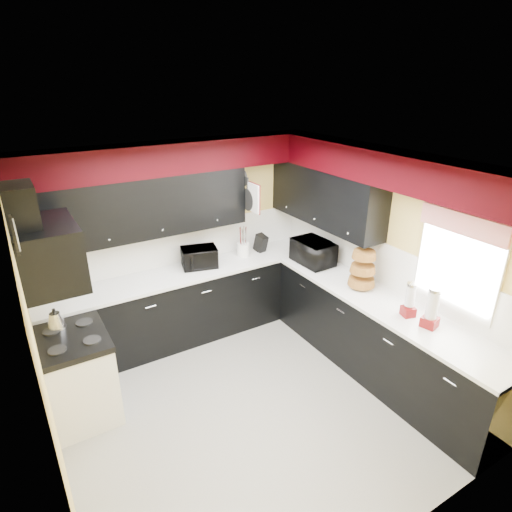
{
  "coord_description": "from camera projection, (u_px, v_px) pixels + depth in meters",
  "views": [
    {
      "loc": [
        -1.77,
        -3.06,
        3.21
      ],
      "look_at": [
        0.49,
        0.68,
        1.33
      ],
      "focal_mm": 30.0,
      "sensor_mm": 36.0,
      "label": 1
    }
  ],
  "objects": [
    {
      "name": "baskets",
      "position": [
        363.0,
        268.0,
        4.82
      ],
      "size": [
        0.27,
        0.27,
        0.5
      ],
      "primitive_type": null,
      "color": "brown",
      "rests_on": "upper_right"
    },
    {
      "name": "soffit_back",
      "position": [
        176.0,
        157.0,
        4.87
      ],
      "size": [
        3.6,
        0.36,
        0.35
      ],
      "primitive_type": "cube",
      "color": "black",
      "rests_on": "wall_back"
    },
    {
      "name": "kettle",
      "position": [
        56.0,
        320.0,
        4.14
      ],
      "size": [
        0.23,
        0.23,
        0.16
      ],
      "primitive_type": null,
      "rotation": [
        0.0,
        0.0,
        0.41
      ],
      "color": "silver",
      "rests_on": "cooktop"
    },
    {
      "name": "microwave",
      "position": [
        313.0,
        252.0,
        5.48
      ],
      "size": [
        0.38,
        0.56,
        0.3
      ],
      "primitive_type": "imported",
      "rotation": [
        0.0,
        0.0,
        1.59
      ],
      "color": "black",
      "rests_on": "counter_right"
    },
    {
      "name": "cab_right",
      "position": [
        377.0,
        339.0,
        4.82
      ],
      "size": [
        0.6,
        3.0,
        0.9
      ],
      "primitive_type": "cube",
      "color": "black",
      "rests_on": "ground"
    },
    {
      "name": "upper_right",
      "position": [
        325.0,
        196.0,
        5.29
      ],
      "size": [
        0.35,
        1.8,
        0.7
      ],
      "primitive_type": "cube",
      "color": "black",
      "rests_on": "wall_right"
    },
    {
      "name": "window",
      "position": [
        459.0,
        263.0,
        4.05
      ],
      "size": [
        0.03,
        0.86,
        0.96
      ],
      "primitive_type": null,
      "color": "white",
      "rests_on": "wall_right"
    },
    {
      "name": "cut_board",
      "position": [
        253.0,
        198.0,
        5.22
      ],
      "size": [
        0.03,
        0.26,
        0.35
      ],
      "primitive_type": "cube",
      "color": "white",
      "rests_on": "upper_back"
    },
    {
      "name": "counter_back",
      "position": [
        188.0,
        272.0,
        5.33
      ],
      "size": [
        3.62,
        0.64,
        0.04
      ],
      "primitive_type": "cube",
      "color": "white",
      "rests_on": "cab_back"
    },
    {
      "name": "upper_back",
      "position": [
        138.0,
        208.0,
        4.85
      ],
      "size": [
        2.6,
        0.35,
        0.7
      ],
      "primitive_type": "cube",
      "color": "black",
      "rests_on": "wall_back"
    },
    {
      "name": "hood",
      "position": [
        48.0,
        254.0,
        3.67
      ],
      "size": [
        0.5,
        0.78,
        0.55
      ],
      "primitive_type": "cube",
      "color": "black",
      "rests_on": "wall_left"
    },
    {
      "name": "wall_left",
      "position": [
        39.0,
        360.0,
        3.17
      ],
      "size": [
        0.06,
        3.6,
        2.5
      ],
      "primitive_type": "cube",
      "color": "#E0C666",
      "rests_on": "ground"
    },
    {
      "name": "ceiling",
      "position": [
        247.0,
        166.0,
        3.53
      ],
      "size": [
        3.6,
        3.6,
        0.06
      ],
      "primitive_type": "cube",
      "color": "white",
      "rests_on": "wall_back"
    },
    {
      "name": "toaster_oven",
      "position": [
        200.0,
        257.0,
        5.39
      ],
      "size": [
        0.51,
        0.46,
        0.25
      ],
      "primitive_type": "imported",
      "rotation": [
        0.0,
        0.0,
        -0.25
      ],
      "color": "black",
      "rests_on": "counter_back"
    },
    {
      "name": "clock",
      "position": [
        14.0,
        235.0,
        3.02
      ],
      "size": [
        0.03,
        0.3,
        0.3
      ],
      "primitive_type": null,
      "color": "black",
      "rests_on": "wall_left"
    },
    {
      "name": "wall_right",
      "position": [
        384.0,
        259.0,
        4.88
      ],
      "size": [
        0.06,
        3.6,
        2.5
      ],
      "primitive_type": "cube",
      "color": "#E0C666",
      "rests_on": "ground"
    },
    {
      "name": "wall_back",
      "position": [
        177.0,
        240.0,
        5.44
      ],
      "size": [
        3.6,
        0.06,
        2.5
      ],
      "primitive_type": "cube",
      "color": "#E0C666",
      "rests_on": "ground"
    },
    {
      "name": "cab_back",
      "position": [
        191.0,
        305.0,
        5.52
      ],
      "size": [
        3.6,
        0.6,
        0.9
      ],
      "primitive_type": "cube",
      "color": "black",
      "rests_on": "ground"
    },
    {
      "name": "counter_right",
      "position": [
        382.0,
        302.0,
        4.63
      ],
      "size": [
        0.64,
        3.02,
        0.04
      ],
      "primitive_type": "cube",
      "color": "white",
      "rests_on": "cab_right"
    },
    {
      "name": "pan_low",
      "position": [
        238.0,
        197.0,
        5.55
      ],
      "size": [
        0.03,
        0.24,
        0.42
      ],
      "primitive_type": null,
      "color": "black",
      "rests_on": "upper_back"
    },
    {
      "name": "knife_block",
      "position": [
        261.0,
        243.0,
        5.84
      ],
      "size": [
        0.13,
        0.17,
        0.24
      ],
      "primitive_type": "cube",
      "rotation": [
        0.0,
        0.0,
        0.17
      ],
      "color": "black",
      "rests_on": "counter_back"
    },
    {
      "name": "splash_back",
      "position": [
        178.0,
        244.0,
        5.46
      ],
      "size": [
        3.6,
        0.02,
        0.5
      ],
      "primitive_type": "cube",
      "color": "white",
      "rests_on": "counter_back"
    },
    {
      "name": "hood_duct",
      "position": [
        21.0,
        209.0,
        3.44
      ],
      "size": [
        0.24,
        0.4,
        0.4
      ],
      "primitive_type": "cube",
      "color": "black",
      "rests_on": "wall_left"
    },
    {
      "name": "cooktop",
      "position": [
        72.0,
        339.0,
        4.04
      ],
      "size": [
        0.62,
        0.77,
        0.06
      ],
      "primitive_type": "cube",
      "color": "black",
      "rests_on": "stove"
    },
    {
      "name": "dispenser_b",
      "position": [
        432.0,
        309.0,
        4.08
      ],
      "size": [
        0.17,
        0.17,
        0.39
      ],
      "primitive_type": null,
      "rotation": [
        0.0,
        0.0,
        0.24
      ],
      "color": "#590200",
      "rests_on": "counter_right"
    },
    {
      "name": "splash_right",
      "position": [
        383.0,
        264.0,
        4.9
      ],
      "size": [
        0.02,
        3.6,
        0.5
      ],
      "primitive_type": "cube",
      "color": "white",
      "rests_on": "counter_right"
    },
    {
      "name": "stove",
      "position": [
        80.0,
        378.0,
        4.23
      ],
      "size": [
        0.6,
        0.75,
        0.86
      ],
      "primitive_type": "cube",
      "color": "white",
      "rests_on": "ground"
    },
    {
      "name": "pan_mid",
      "position": [
        248.0,
        200.0,
        5.33
      ],
      "size": [
        0.03,
        0.28,
        0.46
      ],
      "primitive_type": null,
      "color": "black",
      "rests_on": "upper_back"
    },
    {
      "name": "ground",
      "position": [
        249.0,
        402.0,
        4.52
      ],
      "size": [
        3.6,
        3.6,
        0.0
      ],
      "primitive_type": "plane",
      "color": "gray",
      "rests_on": "ground"
    },
    {
      "name": "deco_plate",
      "position": [
        421.0,
        179.0,
        4.2
      ],
      "size": [
        0.03,
        0.24,
        0.24
      ],
      "primitive_type": null,
      "color": "white",
      "rests_on": "wall_right"
    },
    {
      "name": "utensil_crock",
      "position": [
        243.0,
        249.0,
        5.72
      ],
      "size": [
        0.2,
        0.2,
        0.18
      ],
      "primitive_type": "cylinder",
      "rotation": [
        0.0,
        0.0,
        0.2
      ],
      "color": "white",
      "rests_on": "counter_back"
    },
    {
      "name": "dispenser_a",
      "position": [
        410.0,
        302.0,
        4.27
      ],
      "size": [
        0.15,
        0.15,
        0.32
      ],
      "primitive_type": null,
      "rotation": [
        0.0,
        0.0,
        -0.28
      ],
      "color": "#5A1007",
      "rests_on": "counter_right"
    },
    {
      "name": "soffit_right",
      "position": [
        398.0,
        170.0,
        4.23
      ],
      "size": [
        0.36,
        3.24,
        0.35
      ],
      "primitive_type": "cube",
      "color": "black",
      "rests_on": "wall_right"
    },
    {
      "name": "valance",
      "position": [
        463.0,
        224.0,
        3.86
      ],
      "size": [
        0.04,
        0.88,
        0.2
      ],
      "primitive_type": "cube",
      "color": "red",
      "rests_on": "wall_right"
    },
    {
      "name": "pan_top",
      "position": [
        242.0,
        178.0,
        5.34
      ],
      "size": [
        0.03,
        0.22,
        0.4
      ],
      "primitive_type": null,
      "color": "black",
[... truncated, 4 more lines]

